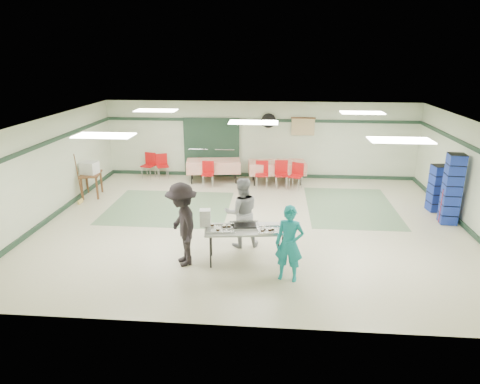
# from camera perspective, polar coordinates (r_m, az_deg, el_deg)

# --- Properties ---
(floor) EXTENTS (11.00, 11.00, 0.00)m
(floor) POSITION_cam_1_polar(r_m,az_deg,el_deg) (11.40, 1.68, -4.16)
(floor) COLOR beige
(floor) RESTS_ON ground
(ceiling) EXTENTS (11.00, 11.00, 0.00)m
(ceiling) POSITION_cam_1_polar(r_m,az_deg,el_deg) (10.67, 1.81, 9.38)
(ceiling) COLOR white
(ceiling) RESTS_ON wall_back
(wall_back) EXTENTS (11.00, 0.00, 11.00)m
(wall_back) POSITION_cam_1_polar(r_m,az_deg,el_deg) (15.33, 2.66, 6.95)
(wall_back) COLOR beige
(wall_back) RESTS_ON floor
(wall_front) EXTENTS (11.00, 0.00, 11.00)m
(wall_front) POSITION_cam_1_polar(r_m,az_deg,el_deg) (6.75, -0.36, -8.06)
(wall_front) COLOR beige
(wall_front) RESTS_ON floor
(wall_left) EXTENTS (0.00, 9.00, 9.00)m
(wall_left) POSITION_cam_1_polar(r_m,az_deg,el_deg) (12.50, -24.36, 2.74)
(wall_left) COLOR beige
(wall_left) RESTS_ON floor
(wall_right) EXTENTS (0.00, 9.00, 9.00)m
(wall_right) POSITION_cam_1_polar(r_m,az_deg,el_deg) (12.01, 28.96, 1.49)
(wall_right) COLOR beige
(wall_right) RESTS_ON floor
(trim_back) EXTENTS (11.00, 0.06, 0.10)m
(trim_back) POSITION_cam_1_polar(r_m,az_deg,el_deg) (15.18, 2.69, 9.52)
(trim_back) COLOR #1C3526
(trim_back) RESTS_ON wall_back
(baseboard_back) EXTENTS (11.00, 0.06, 0.12)m
(baseboard_back) POSITION_cam_1_polar(r_m,az_deg,el_deg) (15.60, 2.59, 2.28)
(baseboard_back) COLOR #1C3526
(baseboard_back) RESTS_ON floor
(trim_left) EXTENTS (0.06, 9.00, 0.10)m
(trim_left) POSITION_cam_1_polar(r_m,az_deg,el_deg) (12.34, -24.65, 5.87)
(trim_left) COLOR #1C3526
(trim_left) RESTS_ON wall_back
(baseboard_left) EXTENTS (0.06, 9.00, 0.12)m
(baseboard_left) POSITION_cam_1_polar(r_m,az_deg,el_deg) (12.85, -23.50, -2.80)
(baseboard_left) COLOR #1C3526
(baseboard_left) RESTS_ON floor
(trim_right) EXTENTS (0.06, 9.00, 0.10)m
(trim_right) POSITION_cam_1_polar(r_m,az_deg,el_deg) (11.84, 29.34, 4.74)
(trim_right) COLOR #1C3526
(trim_right) RESTS_ON wall_back
(baseboard_right) EXTENTS (0.06, 9.00, 0.12)m
(baseboard_right) POSITION_cam_1_polar(r_m,az_deg,el_deg) (12.38, 27.93, -4.23)
(baseboard_right) COLOR #1C3526
(baseboard_right) RESTS_ON floor
(green_patch_a) EXTENTS (3.50, 3.00, 0.01)m
(green_patch_a) POSITION_cam_1_polar(r_m,az_deg,el_deg) (12.68, -9.43, -2.03)
(green_patch_a) COLOR gray
(green_patch_a) RESTS_ON floor
(green_patch_b) EXTENTS (2.50, 3.50, 0.01)m
(green_patch_b) POSITION_cam_1_polar(r_m,az_deg,el_deg) (12.98, 14.50, -1.90)
(green_patch_b) COLOR gray
(green_patch_b) RESTS_ON floor
(double_door_left) EXTENTS (0.90, 0.06, 2.10)m
(double_door_left) POSITION_cam_1_polar(r_m,az_deg,el_deg) (15.57, -5.53, 5.93)
(double_door_left) COLOR gray
(double_door_left) RESTS_ON floor
(double_door_right) EXTENTS (0.90, 0.06, 2.10)m
(double_door_right) POSITION_cam_1_polar(r_m,az_deg,el_deg) (15.43, -2.03, 5.90)
(double_door_right) COLOR gray
(double_door_right) RESTS_ON floor
(door_frame) EXTENTS (2.00, 0.03, 2.15)m
(door_frame) POSITION_cam_1_polar(r_m,az_deg,el_deg) (15.47, -3.82, 5.90)
(door_frame) COLOR #1C3526
(door_frame) RESTS_ON floor
(wall_fan) EXTENTS (0.50, 0.10, 0.50)m
(wall_fan) POSITION_cam_1_polar(r_m,az_deg,el_deg) (15.14, 3.84, 9.48)
(wall_fan) COLOR black
(wall_fan) RESTS_ON wall_back
(scroll_banner) EXTENTS (0.80, 0.02, 0.60)m
(scroll_banner) POSITION_cam_1_polar(r_m,az_deg,el_deg) (15.20, 8.40, 8.60)
(scroll_banner) COLOR tan
(scroll_banner) RESTS_ON wall_back
(serving_table) EXTENTS (1.81, 0.91, 0.76)m
(serving_table) POSITION_cam_1_polar(r_m,az_deg,el_deg) (9.13, 0.80, -5.18)
(serving_table) COLOR #B7B6B1
(serving_table) RESTS_ON floor
(sheet_tray_right) EXTENTS (0.61, 0.49, 0.02)m
(sheet_tray_right) POSITION_cam_1_polar(r_m,az_deg,el_deg) (9.01, 4.25, -5.13)
(sheet_tray_right) COLOR silver
(sheet_tray_right) RESTS_ON serving_table
(sheet_tray_mid) EXTENTS (0.68, 0.54, 0.02)m
(sheet_tray_mid) POSITION_cam_1_polar(r_m,az_deg,el_deg) (9.21, 0.41, -4.57)
(sheet_tray_mid) COLOR silver
(sheet_tray_mid) RESTS_ON serving_table
(sheet_tray_left) EXTENTS (0.65, 0.52, 0.02)m
(sheet_tray_left) POSITION_cam_1_polar(r_m,az_deg,el_deg) (9.06, -2.58, -4.97)
(sheet_tray_left) COLOR silver
(sheet_tray_left) RESTS_ON serving_table
(baking_pan) EXTENTS (0.50, 0.35, 0.08)m
(baking_pan) POSITION_cam_1_polar(r_m,az_deg,el_deg) (9.12, 0.68, -4.60)
(baking_pan) COLOR black
(baking_pan) RESTS_ON serving_table
(foam_box_stack) EXTENTS (0.25, 0.24, 0.37)m
(foam_box_stack) POSITION_cam_1_polar(r_m,az_deg,el_deg) (9.21, -4.67, -3.46)
(foam_box_stack) COLOR white
(foam_box_stack) RESTS_ON serving_table
(volunteer_teal) EXTENTS (0.63, 0.48, 1.55)m
(volunteer_teal) POSITION_cam_1_polar(r_m,az_deg,el_deg) (8.45, 6.59, -6.87)
(volunteer_teal) COLOR teal
(volunteer_teal) RESTS_ON floor
(volunteer_grey) EXTENTS (0.92, 0.79, 1.65)m
(volunteer_grey) POSITION_cam_1_polar(r_m,az_deg,el_deg) (9.82, 0.22, -2.75)
(volunteer_grey) COLOR #94959A
(volunteer_grey) RESTS_ON floor
(volunteer_dark) EXTENTS (1.10, 1.34, 1.80)m
(volunteer_dark) POSITION_cam_1_polar(r_m,az_deg,el_deg) (9.04, -7.71, -4.31)
(volunteer_dark) COLOR black
(volunteer_dark) RESTS_ON floor
(dining_table_a) EXTENTS (2.00, 1.07, 0.77)m
(dining_table_a) POSITION_cam_1_polar(r_m,az_deg,el_deg) (14.75, 4.96, 3.34)
(dining_table_a) COLOR red
(dining_table_a) RESTS_ON floor
(dining_table_b) EXTENTS (1.93, 1.06, 0.77)m
(dining_table_b) POSITION_cam_1_polar(r_m,az_deg,el_deg) (14.90, -3.54, 3.53)
(dining_table_b) COLOR red
(dining_table_b) RESTS_ON floor
(chair_a) EXTENTS (0.46, 0.46, 0.92)m
(chair_a) POSITION_cam_1_polar(r_m,az_deg,el_deg) (14.21, 5.54, 2.74)
(chair_a) COLOR red
(chair_a) RESTS_ON floor
(chair_b) EXTENTS (0.43, 0.43, 0.90)m
(chair_b) POSITION_cam_1_polar(r_m,az_deg,el_deg) (14.22, 2.94, 2.75)
(chair_b) COLOR red
(chair_b) RESTS_ON floor
(chair_c) EXTENTS (0.52, 0.52, 0.86)m
(chair_c) POSITION_cam_1_polar(r_m,az_deg,el_deg) (14.23, 7.58, 2.52)
(chair_c) COLOR red
(chair_c) RESTS_ON floor
(chair_d) EXTENTS (0.42, 0.42, 0.85)m
(chair_d) POSITION_cam_1_polar(r_m,az_deg,el_deg) (14.39, -4.29, 2.78)
(chair_d) COLOR red
(chair_d) RESTS_ON floor
(chair_loose_a) EXTENTS (0.52, 0.52, 0.86)m
(chair_loose_a) POSITION_cam_1_polar(r_m,az_deg,el_deg) (15.62, -10.34, 3.79)
(chair_loose_a) COLOR red
(chair_loose_a) RESTS_ON floor
(chair_loose_b) EXTENTS (0.51, 0.51, 0.90)m
(chair_loose_b) POSITION_cam_1_polar(r_m,az_deg,el_deg) (15.69, -12.00, 3.85)
(chair_loose_b) COLOR red
(chair_loose_b) RESTS_ON floor
(crate_stack_blue_a) EXTENTS (0.46, 0.46, 1.34)m
(crate_stack_blue_a) POSITION_cam_1_polar(r_m,az_deg,el_deg) (13.28, 24.85, 0.45)
(crate_stack_blue_a) COLOR navy
(crate_stack_blue_a) RESTS_ON floor
(crate_stack_red) EXTENTS (0.44, 0.44, 0.95)m
(crate_stack_red) POSITION_cam_1_polar(r_m,az_deg,el_deg) (12.61, 25.93, -1.54)
(crate_stack_red) COLOR #9D210F
(crate_stack_red) RESTS_ON floor
(crate_stack_blue_b) EXTENTS (0.45, 0.45, 1.88)m
(crate_stack_blue_b) POSITION_cam_1_polar(r_m,az_deg,el_deg) (12.37, 26.41, 0.32)
(crate_stack_blue_b) COLOR navy
(crate_stack_blue_b) RESTS_ON floor
(printer_table) EXTENTS (0.72, 0.96, 0.74)m
(printer_table) POSITION_cam_1_polar(r_m,az_deg,el_deg) (14.10, -19.26, 1.96)
(printer_table) COLOR brown
(printer_table) RESTS_ON floor
(office_printer) EXTENTS (0.52, 0.47, 0.37)m
(office_printer) POSITION_cam_1_polar(r_m,az_deg,el_deg) (13.99, -19.44, 3.06)
(office_printer) COLOR beige
(office_printer) RESTS_ON printer_table
(broom) EXTENTS (0.09, 0.24, 1.50)m
(broom) POSITION_cam_1_polar(r_m,az_deg,el_deg) (13.51, -20.74, 1.75)
(broom) COLOR brown
(broom) RESTS_ON floor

